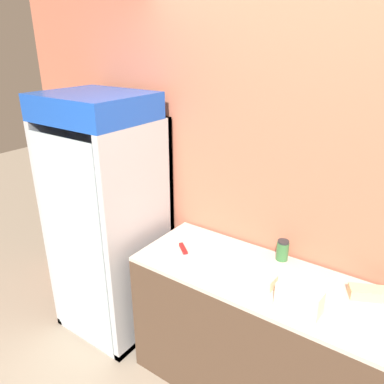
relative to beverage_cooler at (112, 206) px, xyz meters
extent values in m
cube|color=#B7664C|center=(1.46, 0.35, 0.32)|extent=(5.20, 0.06, 2.70)
cube|color=#4C3828|center=(1.46, -0.01, -0.59)|extent=(1.98, 0.61, 0.88)
cube|color=#BCB2A3|center=(1.46, -0.01, -0.13)|extent=(1.98, 0.61, 0.02)
cube|color=#B2B7BC|center=(0.00, 0.28, -0.18)|extent=(0.72, 0.04, 1.70)
cube|color=#B2B7BC|center=(-0.33, -0.04, -0.18)|extent=(0.05, 0.68, 1.70)
cube|color=#B2B7BC|center=(0.34, -0.04, -0.18)|extent=(0.05, 0.68, 1.70)
cube|color=#B2B7BC|center=(0.00, -0.04, -1.00)|extent=(0.72, 0.68, 0.05)
cube|color=white|center=(0.00, 0.25, -0.18)|extent=(0.62, 0.02, 1.60)
cube|color=silver|center=(0.00, -0.39, -0.18)|extent=(0.62, 0.01, 1.60)
cube|color=blue|center=(0.00, -0.08, 0.76)|extent=(0.72, 0.61, 0.18)
cube|color=silver|center=(0.00, -0.06, -0.55)|extent=(0.60, 0.56, 0.01)
cube|color=silver|center=(0.00, -0.06, -0.17)|extent=(0.60, 0.56, 0.01)
cube|color=silver|center=(0.00, -0.06, 0.21)|extent=(0.60, 0.56, 0.01)
cylinder|color=gold|center=(0.10, -0.30, 0.28)|extent=(0.07, 0.07, 0.13)
cylinder|color=gold|center=(0.10, -0.30, 0.37)|extent=(0.03, 0.03, 0.06)
cylinder|color=navy|center=(-0.02, -0.30, -0.09)|extent=(0.07, 0.07, 0.15)
cylinder|color=navy|center=(-0.02, -0.30, 0.02)|extent=(0.03, 0.03, 0.06)
cylinder|color=#B2BCCC|center=(-0.08, -0.29, -0.46)|extent=(0.08, 0.08, 0.17)
cylinder|color=#B2BCCC|center=(-0.08, -0.29, -0.34)|extent=(0.03, 0.03, 0.07)
cylinder|color=navy|center=(-0.24, -0.30, -0.07)|extent=(0.06, 0.06, 0.18)
cylinder|color=navy|center=(-0.24, -0.30, 0.06)|extent=(0.03, 0.03, 0.08)
cylinder|color=#72337F|center=(-0.11, -0.30, -0.09)|extent=(0.07, 0.07, 0.14)
cylinder|color=#72337F|center=(-0.11, -0.30, 0.01)|extent=(0.03, 0.03, 0.06)
cylinder|color=#2D6B38|center=(0.11, -0.30, -0.07)|extent=(0.07, 0.07, 0.18)
cylinder|color=#2D6B38|center=(0.11, -0.30, 0.06)|extent=(0.03, 0.03, 0.08)
cylinder|color=#2D6B38|center=(-0.12, -0.30, 0.29)|extent=(0.07, 0.07, 0.14)
cylinder|color=#2D6B38|center=(-0.12, -0.30, 0.39)|extent=(0.03, 0.03, 0.06)
cylinder|color=#5B2D19|center=(0.12, -0.30, -0.47)|extent=(0.06, 0.06, 0.14)
cylinder|color=#5B2D19|center=(0.12, -0.30, -0.37)|extent=(0.03, 0.03, 0.06)
cube|color=beige|center=(1.53, -0.17, -0.09)|extent=(0.24, 0.11, 0.07)
cube|color=beige|center=(1.53, -0.17, -0.02)|extent=(0.24, 0.11, 0.07)
cube|color=beige|center=(1.25, -0.08, -0.09)|extent=(0.24, 0.11, 0.07)
cube|color=tan|center=(1.83, 0.16, -0.09)|extent=(0.27, 0.19, 0.06)
cube|color=silver|center=(0.85, -0.16, -0.12)|extent=(0.22, 0.19, 0.00)
cube|color=maroon|center=(0.70, -0.04, -0.11)|extent=(0.12, 0.10, 0.02)
cylinder|color=#336B38|center=(1.28, 0.23, -0.06)|extent=(0.08, 0.08, 0.12)
cylinder|color=#262628|center=(1.28, 0.23, 0.01)|extent=(0.07, 0.07, 0.01)
camera|label=1|loc=(1.98, -1.76, 1.18)|focal=35.00mm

